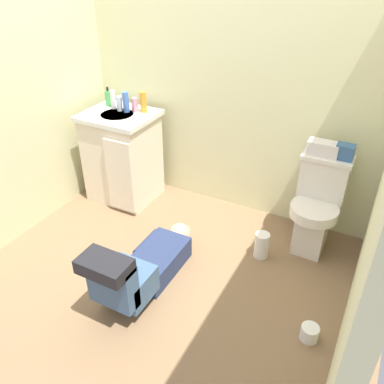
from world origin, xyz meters
name	(u,v)px	position (x,y,z in m)	size (l,w,h in m)	color
ground_plane	(162,273)	(0.00, 0.00, -0.02)	(3.02, 3.16, 0.04)	#836446
wall_back	(230,70)	(0.00, 1.12, 1.20)	(2.68, 0.08, 2.40)	beige
toilet	(317,206)	(0.88, 0.82, 0.37)	(0.36, 0.46, 0.75)	silver
vanity_cabinet	(123,156)	(-0.84, 0.74, 0.42)	(0.60, 0.53, 0.82)	beige
faucet	(128,103)	(-0.85, 0.88, 0.87)	(0.02, 0.02, 0.10)	silver
person_plumber	(142,266)	(-0.04, -0.18, 0.18)	(0.39, 1.06, 0.52)	navy
tissue_box	(323,148)	(0.84, 0.91, 0.80)	(0.22, 0.11, 0.10)	silver
toiletry_bag	(345,152)	(0.99, 0.91, 0.81)	(0.12, 0.09, 0.11)	#33598C
soap_dispenser	(108,98)	(-1.04, 0.86, 0.89)	(0.06, 0.06, 0.17)	#46A051
bottle_white	(113,100)	(-0.95, 0.82, 0.90)	(0.04, 0.04, 0.16)	white
bottle_clear	(119,104)	(-0.87, 0.80, 0.88)	(0.05, 0.05, 0.13)	silver
bottle_blue	(126,102)	(-0.81, 0.80, 0.91)	(0.05, 0.05, 0.17)	#4268BC
bottle_pink	(135,105)	(-0.74, 0.84, 0.88)	(0.05, 0.05, 0.12)	pink
bottle_amber	(143,102)	(-0.67, 0.87, 0.91)	(0.06, 0.06, 0.18)	orange
paper_towel_roll	(262,245)	(0.58, 0.50, 0.10)	(0.11, 0.11, 0.21)	white
toilet_paper_roll	(309,333)	(1.10, -0.09, 0.05)	(0.11, 0.11, 0.10)	white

